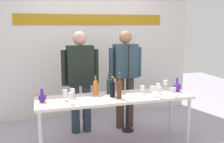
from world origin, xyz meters
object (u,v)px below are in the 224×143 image
wine_bottle_1 (109,85)px  wine_glass_right_4 (159,90)px  wine_glass_right_3 (174,90)px  microphone_stand (128,103)px  wine_glass_right_1 (153,89)px  presenter_left (80,76)px  wine_glass_right_5 (158,86)px  wine_bottle_2 (119,88)px  decanter_blue_left (42,97)px  wine_glass_right_2 (142,88)px  wine_glass_left_1 (72,91)px  display_table (115,101)px  wine_bottle_3 (96,87)px  wine_glass_left_2 (71,96)px  wine_bottle_4 (112,88)px  wine_bottle_0 (119,84)px  wine_glass_left_0 (65,93)px  presenter_right (125,73)px  wine_glass_right_0 (165,83)px  decanter_blue_right (177,87)px

wine_bottle_1 → wine_glass_right_4: (0.64, -0.40, -0.02)m
wine_glass_right_3 → microphone_stand: microphone_stand is taller
wine_glass_right_1 → presenter_left: bearing=139.5°
wine_glass_right_4 → wine_glass_right_5: wine_glass_right_4 is taller
wine_bottle_2 → decanter_blue_left: bearing=173.6°
wine_glass_right_2 → wine_glass_right_4: size_ratio=0.88×
wine_glass_left_1 → wine_glass_right_2: (1.02, -0.14, 0.00)m
display_table → wine_glass_right_3: wine_glass_right_3 is taller
wine_bottle_3 → microphone_stand: (0.63, 0.31, -0.39)m
presenter_left → wine_bottle_2: 0.87m
wine_glass_left_2 → wine_glass_right_2: (1.09, 0.15, -0.01)m
wine_bottle_3 → wine_glass_left_2: 0.54m
wine_bottle_4 → wine_bottle_0: bearing=50.2°
display_table → microphone_stand: bearing=51.3°
wine_glass_right_2 → wine_bottle_0: bearing=143.1°
presenter_left → wine_glass_right_5: bearing=-32.3°
decanter_blue_left → wine_glass_left_0: size_ratio=1.23×
presenter_right → wine_bottle_3: presenter_right is taller
wine_bottle_4 → wine_glass_left_0: wine_bottle_4 is taller
wine_glass_left_2 → presenter_left: bearing=71.8°
wine_glass_right_0 → microphone_stand: (-0.52, 0.32, -0.38)m
wine_bottle_3 → wine_glass_left_2: size_ratio=2.05×
wine_bottle_1 → wine_glass_left_0: bearing=-165.8°
decanter_blue_right → wine_bottle_3: (-1.28, 0.14, 0.05)m
wine_glass_left_0 → wine_glass_right_3: wine_glass_left_0 is taller
display_table → wine_glass_right_4: (0.60, -0.23, 0.18)m
wine_bottle_3 → wine_glass_right_5: 0.95m
wine_bottle_1 → wine_bottle_4: wine_bottle_1 is taller
presenter_left → wine_glass_left_1: (-0.21, -0.55, -0.11)m
wine_glass_right_4 → wine_glass_right_1: bearing=122.6°
wine_glass_right_3 → wine_glass_left_2: bearing=177.5°
wine_glass_right_2 → microphone_stand: bearing=94.7°
presenter_right → wine_bottle_2: presenter_right is taller
wine_bottle_0 → presenter_right: bearing=60.8°
decanter_blue_left → wine_glass_right_3: (1.85, -0.26, 0.03)m
presenter_right → decanter_blue_right: bearing=-45.1°
wine_bottle_1 → wine_glass_right_0: wine_bottle_1 is taller
decanter_blue_left → wine_bottle_1: bearing=9.0°
wine_glass_left_1 → wine_glass_right_0: 1.50m
wine_bottle_1 → wine_glass_right_2: (0.46, -0.20, -0.03)m
presenter_right → wine_bottle_4: size_ratio=5.64×
wine_bottle_2 → wine_glass_left_1: (-0.64, 0.21, -0.04)m
display_table → wine_bottle_2: 0.23m
display_table → wine_glass_right_4: wine_glass_right_4 is taller
wine_glass_right_0 → wine_glass_right_1: 0.46m
wine_bottle_0 → microphone_stand: microphone_stand is taller
presenter_right → wine_bottle_1: 0.65m
decanter_blue_left → presenter_left: (0.64, 0.64, 0.14)m
presenter_left → presenter_right: bearing=0.0°
wine_bottle_3 → wine_bottle_4: size_ratio=1.03×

